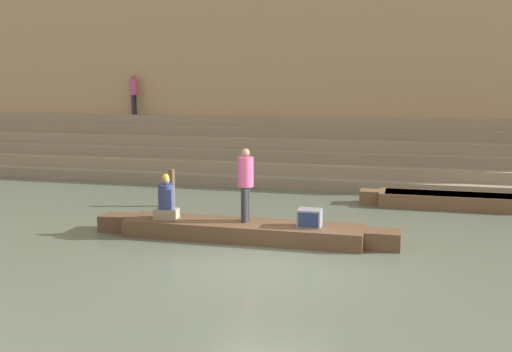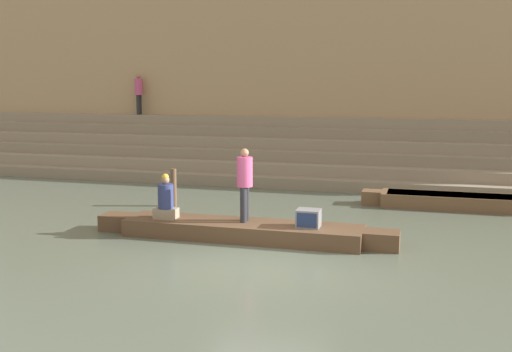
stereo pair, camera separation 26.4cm
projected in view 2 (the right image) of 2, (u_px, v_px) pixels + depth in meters
The scene contains 10 objects.
ground_plane at pixel (264, 262), 12.03m from camera, with size 120.00×120.00×0.00m, color #566051.
ghat_steps at pixel (339, 159), 22.05m from camera, with size 36.00×3.88×2.26m.
back_wall at pixel (348, 68), 23.43m from camera, with size 34.20×1.28×8.33m.
rowboat_main at pixel (242, 230), 13.82m from camera, with size 7.12×1.29×0.39m.
person_standing at pixel (245, 180), 13.72m from camera, with size 0.37×0.37×1.70m.
person_rowing at pixel (166, 201), 14.13m from camera, with size 0.52×0.40×1.07m.
tv_set at pixel (308, 218), 13.30m from camera, with size 0.52×0.45×0.40m.
moored_boat_shore at pixel (454, 201), 17.18m from camera, with size 5.21×1.10×0.41m.
mooring_post at pixel (174, 187), 17.46m from camera, with size 0.17×0.17×1.10m, color brown.
person_on_steps at pixel (139, 91), 25.02m from camera, with size 0.34×0.34×1.69m.
Camera 2 is at (3.01, -11.23, 3.56)m, focal length 42.00 mm.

